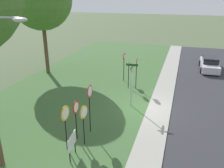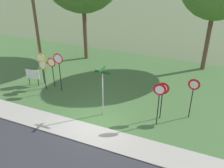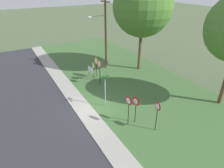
% 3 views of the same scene
% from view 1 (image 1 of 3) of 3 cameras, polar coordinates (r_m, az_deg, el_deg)
% --- Properties ---
extents(ground_plane, '(160.00, 160.00, 0.00)m').
position_cam_1_polar(ground_plane, '(16.90, 8.44, -5.80)').
color(ground_plane, '#4C5B3D').
extents(road_asphalt, '(44.00, 6.40, 0.01)m').
position_cam_1_polar(road_asphalt, '(17.00, 24.75, -7.46)').
color(road_asphalt, '#2D2D33').
rests_on(road_asphalt, ground_plane).
extents(sidewalk_strip, '(44.00, 1.60, 0.06)m').
position_cam_1_polar(sidewalk_strip, '(16.81, 11.15, -6.03)').
color(sidewalk_strip, '#99968C').
rests_on(sidewalk_strip, ground_plane).
extents(grass_median, '(44.00, 12.00, 0.04)m').
position_cam_1_polar(grass_median, '(18.59, -10.13, -3.26)').
color(grass_median, '#3D6033').
rests_on(grass_median, ground_plane).
extents(stop_sign_near_left, '(0.74, 0.10, 2.88)m').
position_cam_1_polar(stop_sign_near_left, '(13.15, -5.34, -3.38)').
color(stop_sign_near_left, black).
rests_on(stop_sign_near_left, grass_median).
extents(stop_sign_near_right, '(0.71, 0.13, 2.25)m').
position_cam_1_polar(stop_sign_near_right, '(12.28, -6.76, -7.79)').
color(stop_sign_near_right, black).
rests_on(stop_sign_near_right, grass_median).
extents(stop_sign_far_left, '(0.76, 0.10, 2.45)m').
position_cam_1_polar(stop_sign_far_left, '(11.95, -11.06, -8.03)').
color(stop_sign_far_left, black).
rests_on(stop_sign_far_left, grass_median).
extents(stop_sign_far_center, '(0.68, 0.09, 2.27)m').
position_cam_1_polar(stop_sign_far_center, '(12.76, -8.59, -6.66)').
color(stop_sign_far_center, black).
rests_on(stop_sign_far_center, grass_median).
extents(yield_sign_near_left, '(0.73, 0.15, 2.39)m').
position_cam_1_polar(yield_sign_near_left, '(19.63, 4.10, 3.96)').
color(yield_sign_near_left, black).
rests_on(yield_sign_near_left, grass_median).
extents(yield_sign_near_right, '(0.71, 0.12, 2.63)m').
position_cam_1_polar(yield_sign_near_right, '(19.41, 5.96, 4.24)').
color(yield_sign_near_right, black).
rests_on(yield_sign_near_right, grass_median).
extents(yield_sign_far_left, '(0.68, 0.12, 2.56)m').
position_cam_1_polar(yield_sign_far_left, '(21.25, 2.96, 5.63)').
color(yield_sign_far_left, black).
rests_on(yield_sign_far_left, grass_median).
extents(street_name_post, '(0.96, 0.82, 3.08)m').
position_cam_1_polar(street_name_post, '(16.38, 4.69, 0.60)').
color(street_name_post, '#9EA0A8').
rests_on(street_name_post, grass_median).
extents(notice_board, '(1.10, 0.16, 1.25)m').
position_cam_1_polar(notice_board, '(11.85, -9.54, -13.62)').
color(notice_board, black).
rests_on(notice_board, grass_median).
extents(parked_sedan_distant, '(4.47, 1.94, 1.39)m').
position_cam_1_polar(parked_sedan_distant, '(26.85, 22.28, 4.47)').
color(parked_sedan_distant, silver).
rests_on(parked_sedan_distant, road_asphalt).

